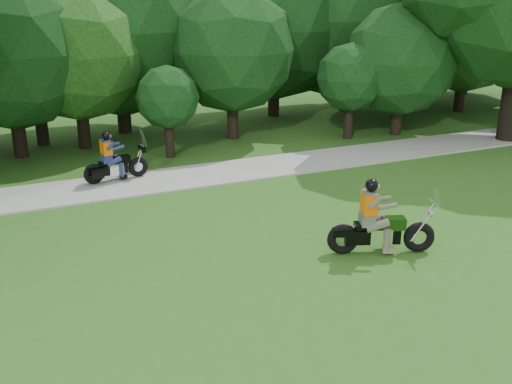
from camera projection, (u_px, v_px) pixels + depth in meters
ground at (409, 281)px, 10.88m from camera, size 100.00×100.00×0.00m
walkway at (244, 170)px, 17.76m from camera, size 60.00×2.20×0.06m
tree_line at (221, 36)px, 22.77m from camera, size 39.44×12.10×7.86m
chopper_motorcycle at (377, 226)px, 11.90m from camera, size 2.24×1.17×1.65m
touring_motorcycle at (112, 163)px, 16.43m from camera, size 1.93×0.74×1.47m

